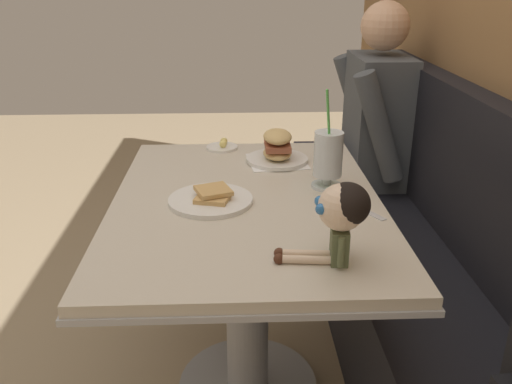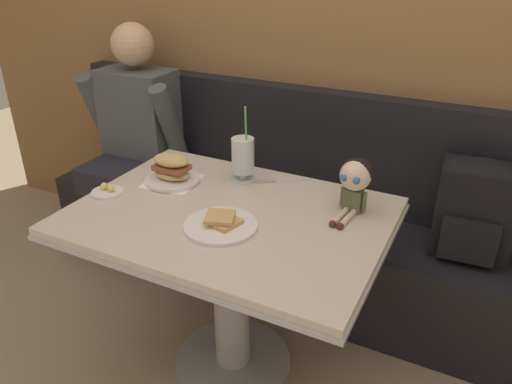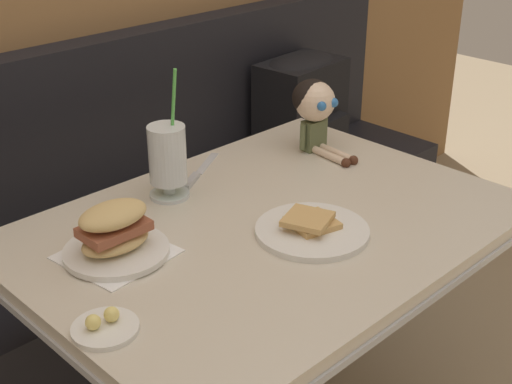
% 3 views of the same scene
% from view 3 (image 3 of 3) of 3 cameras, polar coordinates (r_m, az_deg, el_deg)
% --- Properties ---
extents(booth_bench, '(2.60, 0.48, 1.00)m').
position_cam_3_polar(booth_bench, '(2.25, -10.63, -6.11)').
color(booth_bench, black).
rests_on(booth_bench, ground).
extents(diner_table, '(1.11, 0.81, 0.74)m').
position_cam_3_polar(diner_table, '(1.72, 0.92, -8.10)').
color(diner_table, beige).
rests_on(diner_table, ground).
extents(toast_plate, '(0.25, 0.25, 0.04)m').
position_cam_3_polar(toast_plate, '(1.57, 4.44, -2.93)').
color(toast_plate, white).
rests_on(toast_plate, diner_table).
extents(milkshake_glass, '(0.10, 0.10, 0.32)m').
position_cam_3_polar(milkshake_glass, '(1.70, -7.02, 2.73)').
color(milkshake_glass, silver).
rests_on(milkshake_glass, diner_table).
extents(sandwich_plate, '(0.22, 0.22, 0.12)m').
position_cam_3_polar(sandwich_plate, '(1.50, -11.12, -3.40)').
color(sandwich_plate, white).
rests_on(sandwich_plate, diner_table).
extents(butter_saucer, '(0.12, 0.12, 0.04)m').
position_cam_3_polar(butter_saucer, '(1.30, -11.91, -10.37)').
color(butter_saucer, white).
rests_on(butter_saucer, diner_table).
extents(butter_knife, '(0.21, 0.14, 0.01)m').
position_cam_3_polar(butter_knife, '(1.83, -4.79, 1.29)').
color(butter_knife, silver).
rests_on(butter_knife, diner_table).
extents(seated_doll, '(0.12, 0.22, 0.20)m').
position_cam_3_polar(seated_doll, '(1.96, 4.69, 6.88)').
color(seated_doll, '#5B6642').
rests_on(seated_doll, diner_table).
extents(backpack, '(0.31, 0.26, 0.41)m').
position_cam_3_polar(backpack, '(2.55, 3.68, 6.58)').
color(backpack, black).
rests_on(backpack, booth_bench).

